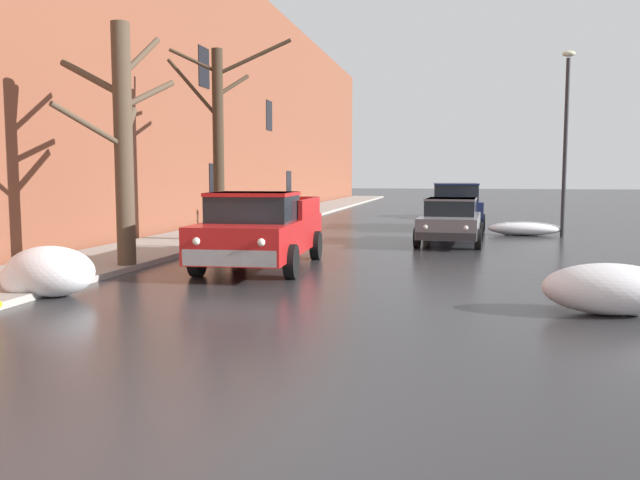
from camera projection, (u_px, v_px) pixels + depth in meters
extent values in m
plane|color=#2B2B2D|center=(183.00, 451.00, 5.03)|extent=(200.00, 200.00, 0.00)
cube|color=gray|center=(222.00, 232.00, 23.88)|extent=(2.88, 80.00, 0.13)
cube|color=brown|center=(169.00, 77.00, 23.72)|extent=(0.60, 80.00, 11.40)
cube|color=black|center=(214.00, 183.00, 27.48)|extent=(0.08, 1.10, 1.60)
cube|color=black|center=(288.00, 184.00, 39.57)|extent=(0.08, 1.10, 1.60)
cube|color=black|center=(203.00, 67.00, 26.11)|extent=(0.08, 1.10, 1.60)
cube|color=black|center=(269.00, 116.00, 35.17)|extent=(0.08, 1.10, 1.60)
ellipsoid|color=white|center=(610.00, 289.00, 9.94)|extent=(1.99, 1.08, 0.79)
ellipsoid|color=white|center=(615.00, 298.00, 10.01)|extent=(0.60, 0.50, 0.50)
ellipsoid|color=white|center=(632.00, 294.00, 9.88)|extent=(0.79, 0.66, 0.66)
ellipsoid|color=white|center=(50.00, 271.00, 11.39)|extent=(1.65, 1.03, 0.90)
ellipsoid|color=white|center=(63.00, 283.00, 11.58)|extent=(0.50, 0.42, 0.42)
ellipsoid|color=white|center=(23.00, 279.00, 11.33)|extent=(0.79, 0.66, 0.66)
ellipsoid|color=white|center=(524.00, 229.00, 23.01)|extent=(2.52, 0.96, 0.48)
ellipsoid|color=white|center=(507.00, 229.00, 23.07)|extent=(0.57, 0.48, 0.48)
ellipsoid|color=white|center=(515.00, 229.00, 23.05)|extent=(0.52, 0.44, 0.44)
cylinder|color=#4C3D2D|center=(124.00, 148.00, 14.35)|extent=(0.41, 0.41, 5.44)
cylinder|color=#4C3D2D|center=(148.00, 94.00, 14.97)|extent=(0.59, 1.71, 0.86)
cylinder|color=#4C3D2D|center=(92.00, 78.00, 14.51)|extent=(1.72, 0.48, 0.94)
cylinder|color=#4C3D2D|center=(129.00, 125.00, 15.04)|extent=(0.68, 1.56, 0.97)
cylinder|color=#4C3D2D|center=(140.00, 57.00, 14.90)|extent=(0.24, 1.68, 1.19)
cylinder|color=#4C3D2D|center=(89.00, 126.00, 13.57)|extent=(0.77, 1.73, 0.89)
cylinder|color=#382B1E|center=(218.00, 147.00, 19.99)|extent=(0.34, 0.34, 5.96)
cylinder|color=#382B1E|center=(193.00, 88.00, 20.09)|extent=(1.80, 0.36, 1.91)
cylinder|color=#382B1E|center=(233.00, 85.00, 20.32)|extent=(0.70, 1.31, 0.83)
cylinder|color=#382B1E|center=(254.00, 57.00, 19.73)|extent=(2.26, 0.63, 1.13)
cylinder|color=#382B1E|center=(193.00, 61.00, 19.52)|extent=(1.33, 0.80, 0.70)
cube|color=red|center=(262.00, 235.00, 15.02)|extent=(2.26, 5.37, 0.76)
cube|color=black|center=(253.00, 207.00, 14.23)|extent=(1.83, 1.78, 0.64)
cube|color=red|center=(253.00, 194.00, 14.20)|extent=(1.87, 1.83, 0.08)
cube|color=red|center=(310.00, 208.00, 15.85)|extent=(0.24, 2.53, 0.44)
cube|color=red|center=(235.00, 207.00, 16.14)|extent=(0.24, 2.53, 0.44)
cube|color=red|center=(285.00, 205.00, 17.50)|extent=(1.88, 0.20, 0.44)
cube|color=#B7B7BC|center=(230.00, 258.00, 12.51)|extent=(1.89, 0.22, 0.32)
sphere|color=white|center=(261.00, 242.00, 12.34)|extent=(0.16, 0.16, 0.16)
sphere|color=white|center=(197.00, 241.00, 12.54)|extent=(0.16, 0.16, 0.16)
cylinder|color=black|center=(291.00, 262.00, 13.35)|extent=(0.26, 0.73, 0.72)
cylinder|color=black|center=(197.00, 260.00, 13.66)|extent=(0.26, 0.73, 0.72)
cylinder|color=black|center=(316.00, 245.00, 16.46)|extent=(0.26, 0.73, 0.72)
cylinder|color=black|center=(239.00, 244.00, 16.77)|extent=(0.26, 0.73, 0.72)
cube|color=slate|center=(450.00, 225.00, 20.06)|extent=(1.93, 4.24, 0.60)
cube|color=black|center=(451.00, 206.00, 20.21)|extent=(1.58, 2.24, 0.52)
cube|color=slate|center=(451.00, 199.00, 20.18)|extent=(1.62, 2.28, 0.06)
cube|color=#303032|center=(445.00, 237.00, 18.13)|extent=(1.68, 0.21, 0.22)
cube|color=#303032|center=(454.00, 226.00, 22.03)|extent=(1.68, 0.21, 0.22)
cylinder|color=black|center=(478.00, 239.00, 18.63)|extent=(0.21, 0.61, 0.60)
cylinder|color=black|center=(417.00, 238.00, 19.08)|extent=(0.21, 0.61, 0.60)
cylinder|color=black|center=(480.00, 232.00, 21.10)|extent=(0.21, 0.61, 0.60)
cylinder|color=black|center=(426.00, 230.00, 21.56)|extent=(0.21, 0.61, 0.60)
sphere|color=silver|center=(466.00, 228.00, 17.94)|extent=(0.14, 0.14, 0.14)
sphere|color=silver|center=(426.00, 227.00, 18.22)|extent=(0.14, 0.14, 0.14)
cube|color=navy|center=(455.00, 210.00, 25.84)|extent=(2.08, 4.42, 0.80)
cube|color=black|center=(455.00, 192.00, 25.81)|extent=(1.76, 3.10, 0.68)
cube|color=navy|center=(455.00, 184.00, 25.78)|extent=(1.80, 3.17, 0.06)
cube|color=black|center=(457.00, 221.00, 23.79)|extent=(1.87, 0.20, 0.22)
cube|color=black|center=(453.00, 214.00, 27.95)|extent=(1.87, 0.20, 0.22)
cylinder|color=black|center=(482.00, 223.00, 24.40)|extent=(0.21, 0.69, 0.68)
cylinder|color=black|center=(430.00, 222.00, 24.73)|extent=(0.21, 0.69, 0.68)
cylinder|color=black|center=(477.00, 218.00, 27.04)|extent=(0.21, 0.69, 0.68)
cylinder|color=black|center=(430.00, 218.00, 27.37)|extent=(0.21, 0.69, 0.68)
sphere|color=silver|center=(474.00, 211.00, 23.62)|extent=(0.14, 0.14, 0.14)
sphere|color=silver|center=(440.00, 211.00, 23.83)|extent=(0.14, 0.14, 0.14)
cube|color=black|center=(461.00, 206.00, 32.68)|extent=(1.76, 3.86, 0.60)
cube|color=black|center=(461.00, 194.00, 32.81)|extent=(1.49, 2.02, 0.52)
cube|color=black|center=(461.00, 190.00, 32.79)|extent=(1.52, 2.06, 0.06)
cube|color=black|center=(460.00, 211.00, 30.88)|extent=(1.67, 0.15, 0.22)
cube|color=black|center=(461.00, 207.00, 34.51)|extent=(1.67, 0.15, 0.22)
cylinder|color=black|center=(479.00, 213.00, 31.36)|extent=(0.19, 0.60, 0.60)
cylinder|color=black|center=(442.00, 213.00, 31.75)|extent=(0.19, 0.60, 0.60)
cylinder|color=black|center=(478.00, 211.00, 33.67)|extent=(0.19, 0.60, 0.60)
cylinder|color=black|center=(444.00, 210.00, 34.06)|extent=(0.19, 0.60, 0.60)
sphere|color=silver|center=(472.00, 206.00, 30.71)|extent=(0.14, 0.14, 0.14)
sphere|color=silver|center=(449.00, 206.00, 30.95)|extent=(0.14, 0.14, 0.14)
cylinder|color=#28282D|center=(565.00, 148.00, 22.33)|extent=(0.14, 0.14, 6.09)
ellipsoid|color=beige|center=(569.00, 54.00, 22.01)|extent=(0.44, 0.24, 0.20)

